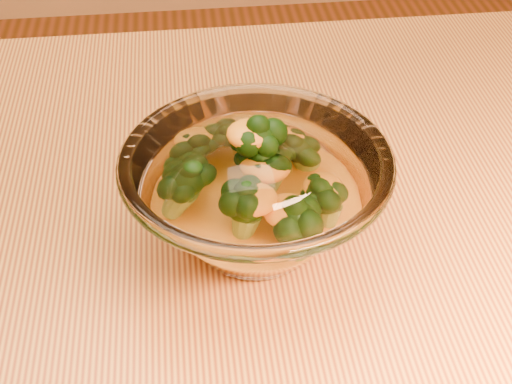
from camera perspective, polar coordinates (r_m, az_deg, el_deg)
table at (r=0.72m, az=6.97°, el=-8.72°), size 1.20×0.80×0.75m
glass_bowl at (r=0.60m, az=-0.00°, el=-0.36°), size 0.22×0.22×0.10m
cheese_sauce at (r=0.61m, az=-0.00°, el=-1.85°), size 0.13×0.13×0.04m
broccoli_heap at (r=0.59m, az=-0.47°, el=1.26°), size 0.15×0.15×0.09m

